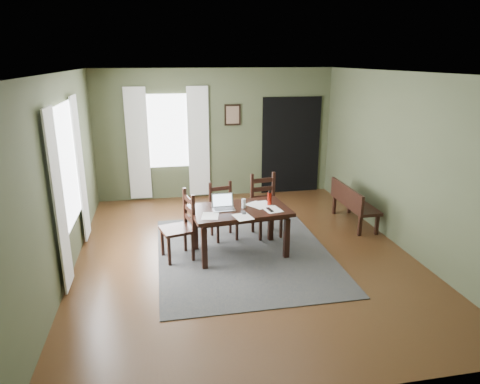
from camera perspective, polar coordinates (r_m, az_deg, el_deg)
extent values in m
cube|color=#492C16|center=(6.69, 0.49, -8.18)|extent=(5.00, 6.00, 0.01)
cube|color=#474F33|center=(9.12, -3.21, 7.71)|extent=(5.00, 0.02, 2.70)
cube|color=#474F33|center=(3.50, 10.31, -8.91)|extent=(5.00, 0.02, 2.70)
cube|color=#474F33|center=(6.25, -22.59, 1.84)|extent=(0.02, 6.00, 2.70)
cube|color=#474F33|center=(7.14, 20.66, 3.87)|extent=(0.02, 6.00, 2.70)
cube|color=white|center=(6.03, 0.55, 15.66)|extent=(5.00, 6.00, 0.02)
cube|color=#373737|center=(6.68, 0.49, -8.10)|extent=(2.60, 3.20, 0.01)
cube|color=black|center=(6.41, -0.01, -2.47)|extent=(1.53, 1.01, 0.06)
cube|color=black|center=(6.42, -0.01, -2.91)|extent=(1.36, 0.84, 0.05)
cube|color=black|center=(6.11, -4.78, -7.47)|extent=(0.08, 0.08, 0.62)
cube|color=black|center=(6.72, -6.00, -5.13)|extent=(0.08, 0.08, 0.62)
cube|color=black|center=(6.45, 6.22, -6.11)|extent=(0.08, 0.08, 0.62)
cube|color=black|center=(7.03, 4.10, -4.02)|extent=(0.08, 0.08, 0.62)
cube|color=black|center=(6.40, -8.43, -4.97)|extent=(0.54, 0.54, 0.04)
cube|color=black|center=(6.61, -10.31, -6.57)|extent=(0.05, 0.05, 0.43)
cube|color=black|center=(6.70, -7.32, -6.09)|extent=(0.05, 0.05, 0.43)
cube|color=black|center=(6.29, -9.43, -7.80)|extent=(0.05, 0.05, 0.43)
cube|color=black|center=(6.38, -6.30, -7.27)|extent=(0.05, 0.05, 0.43)
cube|color=black|center=(6.52, -7.35, -1.79)|extent=(0.06, 0.06, 0.55)
cube|color=black|center=(6.18, -6.24, -2.85)|extent=(0.06, 0.06, 0.55)
cube|color=black|center=(6.40, -6.76, -3.56)|extent=(0.11, 0.33, 0.07)
cube|color=black|center=(6.35, -6.81, -2.30)|extent=(0.11, 0.33, 0.07)
cube|color=black|center=(6.30, -6.86, -1.03)|extent=(0.11, 0.33, 0.07)
cube|color=black|center=(7.05, -2.14, -3.01)|extent=(0.47, 0.47, 0.04)
cube|color=black|center=(6.93, -2.97, -5.30)|extent=(0.04, 0.04, 0.40)
cube|color=black|center=(7.22, -3.77, -4.35)|extent=(0.04, 0.04, 0.40)
cube|color=black|center=(7.03, -0.42, -4.94)|extent=(0.04, 0.04, 0.40)
cube|color=black|center=(7.32, -1.31, -4.03)|extent=(0.04, 0.04, 0.40)
cube|color=black|center=(7.08, -3.97, -0.72)|extent=(0.05, 0.05, 0.50)
cube|color=black|center=(7.18, -1.32, -0.42)|extent=(0.05, 0.05, 0.50)
cube|color=black|center=(7.17, -2.62, -1.59)|extent=(0.30, 0.08, 0.07)
cube|color=black|center=(7.12, -2.63, -0.57)|extent=(0.30, 0.08, 0.07)
cube|color=black|center=(7.08, -2.65, 0.47)|extent=(0.30, 0.08, 0.07)
cube|color=black|center=(7.17, 3.61, -2.27)|extent=(0.51, 0.51, 0.04)
cube|color=black|center=(7.03, 2.74, -4.76)|extent=(0.05, 0.05, 0.44)
cube|color=black|center=(7.35, 1.72, -3.74)|extent=(0.05, 0.05, 0.44)
cube|color=black|center=(7.16, 5.48, -4.40)|extent=(0.05, 0.05, 0.44)
cube|color=black|center=(7.47, 4.36, -3.42)|extent=(0.05, 0.05, 0.44)
cube|color=black|center=(7.19, 1.62, 0.27)|extent=(0.05, 0.05, 0.56)
cube|color=black|center=(7.32, 4.47, 0.55)|extent=(0.05, 0.05, 0.56)
cube|color=black|center=(7.30, 3.04, -0.72)|extent=(0.33, 0.07, 0.08)
cube|color=black|center=(7.25, 3.06, 0.41)|extent=(0.33, 0.07, 0.08)
cube|color=black|center=(7.21, 3.08, 1.55)|extent=(0.33, 0.07, 0.08)
cube|color=black|center=(7.97, 15.11, -1.49)|extent=(0.41, 1.28, 0.05)
cube|color=black|center=(7.66, 17.78, -4.16)|extent=(0.05, 0.05, 0.36)
cube|color=black|center=(7.52, 15.69, -4.37)|extent=(0.05, 0.05, 0.36)
cube|color=black|center=(8.57, 14.38, -1.56)|extent=(0.05, 0.05, 0.36)
cube|color=black|center=(8.45, 12.47, -1.70)|extent=(0.05, 0.05, 0.36)
cube|color=black|center=(7.84, 14.01, -0.31)|extent=(0.05, 1.28, 0.31)
cube|color=#B7B7BC|center=(6.34, -2.19, -2.32)|extent=(0.33, 0.23, 0.02)
cube|color=#B7B7BC|center=(6.42, -2.37, -1.06)|extent=(0.33, 0.06, 0.21)
cube|color=silver|center=(6.41, -2.36, -1.08)|extent=(0.29, 0.05, 0.18)
cube|color=#3F3F42|center=(6.33, -2.17, -2.28)|extent=(0.28, 0.14, 0.00)
cube|color=#3F3F42|center=(6.19, 0.46, -2.75)|extent=(0.06, 0.10, 0.03)
cube|color=black|center=(6.33, 3.99, -2.38)|extent=(0.08, 0.18, 0.02)
cylinder|color=silver|center=(6.40, 0.50, -1.53)|extent=(0.07, 0.07, 0.14)
cylinder|color=#A4190C|center=(6.54, 3.95, -0.91)|extent=(0.07, 0.07, 0.20)
cylinder|color=black|center=(6.50, 3.97, 0.05)|extent=(0.04, 0.04, 0.03)
cube|color=white|center=(6.11, -4.00, -3.20)|extent=(0.29, 0.35, 0.00)
cube|color=white|center=(6.37, 4.33, -2.33)|extent=(0.29, 0.34, 0.00)
cube|color=white|center=(6.55, 2.40, -1.74)|extent=(0.40, 0.42, 0.00)
cube|color=white|center=(6.61, 3.08, -1.58)|extent=(0.26, 0.31, 0.00)
cube|color=white|center=(6.06, 0.39, -3.34)|extent=(0.29, 0.35, 0.00)
cube|color=white|center=(6.41, -22.10, 3.19)|extent=(0.01, 1.30, 1.70)
cube|color=white|center=(9.00, -9.58, 8.01)|extent=(1.00, 0.01, 1.50)
cube|color=silver|center=(5.69, -23.00, -1.22)|extent=(0.03, 0.48, 2.30)
cube|color=silver|center=(7.24, -20.48, 2.86)|extent=(0.03, 0.48, 2.30)
cube|color=silver|center=(9.02, -13.45, 6.19)|extent=(0.44, 0.03, 2.30)
cube|color=silver|center=(9.05, -5.54, 6.61)|extent=(0.44, 0.03, 2.30)
cube|color=black|center=(9.09, -1.01, 10.25)|extent=(0.34, 0.03, 0.44)
cube|color=brown|center=(9.07, -0.99, 10.24)|extent=(0.27, 0.01, 0.36)
cube|color=black|center=(9.50, 6.81, 6.17)|extent=(1.30, 0.03, 2.10)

